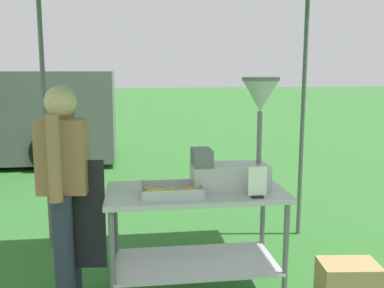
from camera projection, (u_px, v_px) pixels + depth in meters
name	position (u px, v px, depth m)	size (l,w,h in m)	color
ground_plane	(160.00, 164.00, 8.12)	(70.00, 70.00, 0.00)	#33702D
donut_cart	(196.00, 218.00, 3.26)	(1.30, 0.66, 0.84)	#B7B7BC
donut_tray	(171.00, 192.00, 3.09)	(0.44, 0.31, 0.07)	#B7B7BC
donut_fryer	(238.00, 147.00, 3.23)	(0.64, 0.28, 0.82)	#B7B7BC
menu_sign	(257.00, 185.00, 3.01)	(0.13, 0.05, 0.22)	black
vendor	(65.00, 186.00, 3.10)	(0.46, 0.54, 1.61)	#2D3347
supply_crate	(348.00, 282.00, 3.29)	(0.46, 0.34, 0.29)	tan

